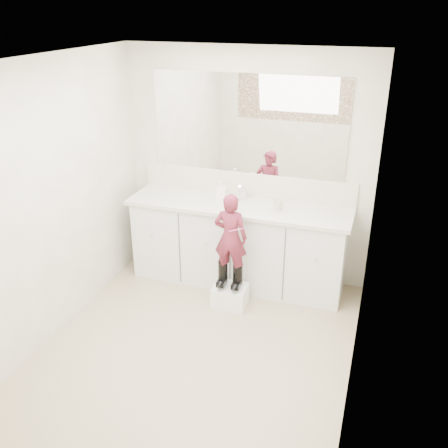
% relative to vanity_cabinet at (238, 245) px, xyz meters
% --- Properties ---
extents(floor, '(3.00, 3.00, 0.00)m').
position_rel_vanity_cabinet_xyz_m(floor, '(0.00, -1.23, -0.42)').
color(floor, '#958761').
rests_on(floor, ground).
extents(ceiling, '(3.00, 3.00, 0.00)m').
position_rel_vanity_cabinet_xyz_m(ceiling, '(0.00, -1.23, 1.97)').
color(ceiling, white).
rests_on(ceiling, wall_back).
extents(wall_back, '(2.60, 0.00, 2.60)m').
position_rel_vanity_cabinet_xyz_m(wall_back, '(0.00, 0.27, 0.77)').
color(wall_back, '#BDB4A1').
rests_on(wall_back, floor).
extents(wall_front, '(2.60, 0.00, 2.60)m').
position_rel_vanity_cabinet_xyz_m(wall_front, '(0.00, -2.73, 0.77)').
color(wall_front, '#BDB4A1').
rests_on(wall_front, floor).
extents(wall_left, '(0.00, 3.00, 3.00)m').
position_rel_vanity_cabinet_xyz_m(wall_left, '(-1.30, -1.23, 0.78)').
color(wall_left, '#BDB4A1').
rests_on(wall_left, floor).
extents(wall_right, '(0.00, 3.00, 3.00)m').
position_rel_vanity_cabinet_xyz_m(wall_right, '(1.30, -1.23, 0.78)').
color(wall_right, '#BDB4A1').
rests_on(wall_right, floor).
extents(vanity_cabinet, '(2.20, 0.55, 0.85)m').
position_rel_vanity_cabinet_xyz_m(vanity_cabinet, '(0.00, 0.00, 0.00)').
color(vanity_cabinet, silver).
rests_on(vanity_cabinet, floor).
extents(countertop, '(2.28, 0.58, 0.04)m').
position_rel_vanity_cabinet_xyz_m(countertop, '(0.00, -0.01, 0.45)').
color(countertop, beige).
rests_on(countertop, vanity_cabinet).
extents(backsplash, '(2.28, 0.03, 0.25)m').
position_rel_vanity_cabinet_xyz_m(backsplash, '(0.00, 0.26, 0.59)').
color(backsplash, beige).
rests_on(backsplash, countertop).
extents(mirror, '(2.00, 0.02, 1.00)m').
position_rel_vanity_cabinet_xyz_m(mirror, '(0.00, 0.26, 1.22)').
color(mirror, white).
rests_on(mirror, wall_back).
extents(dot_panel, '(2.00, 0.01, 1.20)m').
position_rel_vanity_cabinet_xyz_m(dot_panel, '(0.00, -2.71, 1.22)').
color(dot_panel, '#472819').
rests_on(dot_panel, wall_front).
extents(faucet, '(0.08, 0.08, 0.10)m').
position_rel_vanity_cabinet_xyz_m(faucet, '(0.00, 0.15, 0.52)').
color(faucet, silver).
rests_on(faucet, countertop).
extents(cup, '(0.11, 0.11, 0.10)m').
position_rel_vanity_cabinet_xyz_m(cup, '(0.40, -0.01, 0.51)').
color(cup, beige).
rests_on(cup, countertop).
extents(soap_bottle, '(0.10, 0.10, 0.21)m').
position_rel_vanity_cabinet_xyz_m(soap_bottle, '(-0.20, 0.04, 0.57)').
color(soap_bottle, white).
rests_on(soap_bottle, countertop).
extents(step_stool, '(0.33, 0.28, 0.21)m').
position_rel_vanity_cabinet_xyz_m(step_stool, '(0.07, -0.48, -0.32)').
color(step_stool, white).
rests_on(step_stool, floor).
extents(boot_left, '(0.10, 0.18, 0.27)m').
position_rel_vanity_cabinet_xyz_m(boot_left, '(-0.01, -0.48, -0.08)').
color(boot_left, black).
rests_on(boot_left, step_stool).
extents(boot_right, '(0.10, 0.18, 0.27)m').
position_rel_vanity_cabinet_xyz_m(boot_right, '(0.14, -0.48, -0.08)').
color(boot_right, black).
rests_on(boot_right, step_stool).
extents(toddler, '(0.32, 0.22, 0.87)m').
position_rel_vanity_cabinet_xyz_m(toddler, '(0.07, -0.48, 0.32)').
color(toddler, '#A7334D').
rests_on(toddler, step_stool).
extents(toothbrush, '(0.14, 0.02, 0.06)m').
position_rel_vanity_cabinet_xyz_m(toothbrush, '(0.14, -0.54, 0.43)').
color(toothbrush, '#CC4F8F').
rests_on(toothbrush, toddler).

